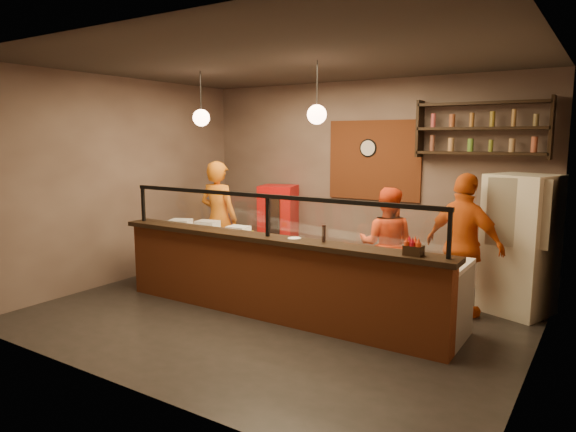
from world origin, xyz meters
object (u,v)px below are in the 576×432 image
Objects in this scene: wall_clock at (368,148)px; cook_left at (219,218)px; fridge at (520,245)px; pepper_mill at (324,233)px; red_cooler at (278,225)px; cook_mid at (386,244)px; pizza_dough at (260,240)px; condiment_caddy at (414,250)px; cook_right at (464,246)px.

wall_clock reaches higher than cook_left.
fridge is 8.93× the size of pepper_mill.
cook_mid is at bearing -37.00° from red_cooler.
fridge reaches higher than red_cooler.
pizza_dough is at bearing 27.44° from cook_mid.
wall_clock is at bearing 103.65° from pepper_mill.
fridge is at bearing -174.40° from cook_left.
red_cooler is at bearing 143.44° from condiment_caddy.
cook_right is 0.78m from fridge.
cook_right reaches higher than fridge.
pizza_dough is at bearing -101.46° from wall_clock.
cook_mid is 1.82m from condiment_caddy.
fridge is 1.27× the size of red_cooler.
condiment_caddy is at bearing 157.86° from cook_left.
cook_left reaches higher than fridge.
cook_mid is (0.86, -1.25, -1.30)m from wall_clock.
wall_clock is at bearing -177.72° from fridge.
condiment_caddy is at bearing -57.67° from wall_clock.
pizza_dough is at bearing 169.88° from condiment_caddy.
red_cooler is 3.30m from pepper_mill.
cook_right reaches higher than pizza_dough.
cook_mid is 2.61m from red_cooler.
red_cooler is 7.04× the size of pepper_mill.
red_cooler is (-1.58, -0.31, -1.39)m from wall_clock.
condiment_caddy reaches higher than pizza_dough.
wall_clock is 2.62m from cook_right.
pizza_dough is 2.57× the size of condiment_caddy.
cook_right is at bearing 47.06° from pepper_mill.
pizza_dough is at bearing -131.87° from fridge.
wall_clock is at bearing 78.54° from pizza_dough.
condiment_caddy is at bearing 107.50° from cook_mid.
fridge is 9.64× the size of condiment_caddy.
pizza_dough is at bearing 42.31° from cook_right.
wall_clock is 0.16× the size of cook_right.
wall_clock is at bearing 122.33° from condiment_caddy.
fridge is at bearing -22.89° from red_cooler.
wall_clock is 1.48× the size of pepper_mill.
cook_mid is 1.08m from cook_right.
cook_right is 1.02× the size of fridge.
condiment_caddy is (-0.73, -1.99, 0.21)m from fridge.
cook_mid is 0.87× the size of cook_right.
pizza_dough is (-2.41, -1.06, -0.01)m from cook_right.
wall_clock reaches higher than cook_mid.
cook_mid is at bearing 82.14° from pepper_mill.
cook_mid is at bearing 14.00° from cook_right.
pepper_mill is at bearing 69.09° from cook_mid.
red_cooler is at bearing -166.77° from fridge.
condiment_caddy is at bearing -90.07° from fridge.
cook_right is at bearing 83.85° from condiment_caddy.
wall_clock is 0.21× the size of red_cooler.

